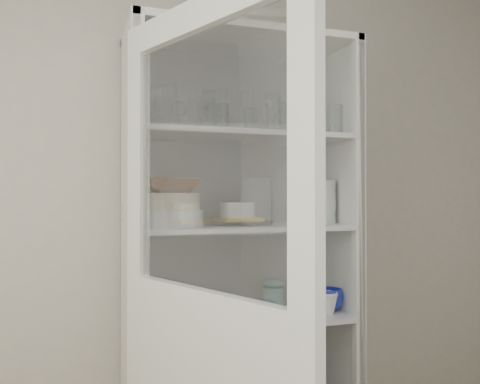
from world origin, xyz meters
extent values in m
cube|color=#BABAB6|center=(0.00, 1.50, 1.30)|extent=(3.60, 0.02, 2.60)
cube|color=silver|center=(-0.28, 1.27, 1.05)|extent=(0.03, 0.45, 2.10)
cube|color=silver|center=(0.68, 1.27, 1.05)|extent=(0.03, 0.45, 2.10)
cube|color=gray|center=(0.20, 1.49, 1.05)|extent=(1.00, 0.03, 2.10)
cube|color=silver|center=(0.20, 1.27, 2.08)|extent=(1.00, 0.45, 0.03)
cube|color=silver|center=(0.20, 1.26, 0.85)|extent=(0.94, 0.42, 0.02)
cube|color=silver|center=(0.20, 1.26, 1.25)|extent=(0.94, 0.42, 0.02)
cube|color=silver|center=(0.20, 1.26, 1.65)|extent=(0.94, 0.42, 0.02)
cube|color=silver|center=(-0.13, 0.63, 1.95)|extent=(0.38, 0.85, 0.10)
cube|color=silver|center=(-0.28, 1.01, 1.50)|extent=(0.07, 0.10, 0.80)
cube|color=silver|center=(0.02, 0.26, 1.50)|extent=(0.07, 0.10, 0.80)
cube|color=silver|center=(-0.13, 0.63, 1.50)|extent=(0.29, 0.67, 0.78)
cylinder|color=silver|center=(-0.21, 1.14, 1.74)|extent=(0.09, 0.09, 0.15)
cylinder|color=silver|center=(-0.21, 1.11, 1.74)|extent=(0.09, 0.09, 0.15)
cylinder|color=silver|center=(0.01, 1.14, 1.74)|extent=(0.10, 0.10, 0.16)
cylinder|color=silver|center=(0.31, 1.13, 1.73)|extent=(0.09, 0.09, 0.14)
cylinder|color=silver|center=(0.32, 1.11, 1.72)|extent=(0.07, 0.07, 0.13)
cylinder|color=silver|center=(0.48, 1.16, 1.73)|extent=(0.09, 0.09, 0.14)
cylinder|color=silver|center=(0.60, 1.13, 1.73)|extent=(0.08, 0.08, 0.13)
cylinder|color=silver|center=(-0.21, 1.27, 1.73)|extent=(0.07, 0.07, 0.13)
cylinder|color=silver|center=(-0.20, 1.29, 1.73)|extent=(0.09, 0.09, 0.14)
cylinder|color=silver|center=(0.11, 1.26, 1.73)|extent=(0.07, 0.07, 0.13)
cylinder|color=silver|center=(0.12, 1.29, 1.73)|extent=(0.08, 0.08, 0.13)
cylinder|color=silver|center=(0.26, 1.29, 1.72)|extent=(0.06, 0.06, 0.13)
cylinder|color=white|center=(-0.12, 1.20, 1.30)|extent=(0.25, 0.25, 0.07)
cylinder|color=white|center=(-0.19, 1.40, 1.32)|extent=(0.23, 0.23, 0.11)
cylinder|color=beige|center=(-0.12, 1.20, 1.37)|extent=(0.29, 0.29, 0.07)
imported|color=brown|center=(-0.12, 1.20, 1.43)|extent=(0.26, 0.26, 0.06)
cylinder|color=silver|center=(0.19, 1.27, 1.27)|extent=(0.35, 0.35, 0.02)
cube|color=yellow|center=(0.19, 1.27, 1.29)|extent=(0.20, 0.20, 0.01)
cylinder|color=white|center=(0.19, 1.27, 1.33)|extent=(0.19, 0.19, 0.07)
cylinder|color=#BBBFBF|center=(0.59, 1.26, 1.36)|extent=(0.14, 0.14, 0.20)
imported|color=#152CA2|center=(0.61, 1.21, 0.91)|extent=(0.16, 0.16, 0.10)
imported|color=#267679|center=(0.50, 1.32, 0.91)|extent=(0.12, 0.12, 0.10)
imported|color=white|center=(0.57, 1.16, 0.91)|extent=(0.11, 0.11, 0.10)
cylinder|color=#267679|center=(0.39, 1.34, 0.91)|extent=(0.10, 0.10, 0.10)
ellipsoid|color=#267679|center=(0.39, 1.34, 0.97)|extent=(0.10, 0.10, 0.02)
cylinder|color=silver|center=(0.03, 1.18, 0.88)|extent=(0.10, 0.10, 0.04)
cylinder|color=white|center=(-0.19, 1.30, 0.92)|extent=(0.12, 0.12, 0.13)
camera|label=1|loc=(-0.53, -0.86, 1.38)|focal=38.00mm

